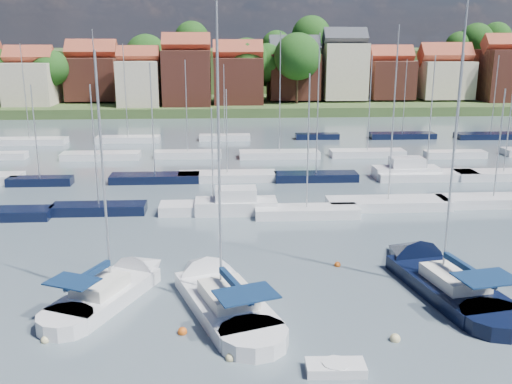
{
  "coord_description": "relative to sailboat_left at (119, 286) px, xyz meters",
  "views": [
    {
      "loc": [
        -6.34,
        -27.22,
        14.46
      ],
      "look_at": [
        -3.93,
        14.0,
        3.45
      ],
      "focal_mm": 40.0,
      "sensor_mm": 36.0,
      "label": 1
    }
  ],
  "objects": [
    {
      "name": "buoy_c",
      "position": [
        4.05,
        -5.23,
        -0.36
      ],
      "size": [
        0.49,
        0.49,
        0.49
      ],
      "primitive_type": "sphere",
      "color": "#D85914",
      "rests_on": "ground"
    },
    {
      "name": "buoy_d",
      "position": [
        14.66,
        -6.56,
        -0.36
      ],
      "size": [
        0.53,
        0.53,
        0.53
      ],
      "primitive_type": "sphere",
      "color": "beige",
      "rests_on": "ground"
    },
    {
      "name": "sailboat_navy",
      "position": [
        19.05,
        0.74,
        -0.01
      ],
      "size": [
        6.13,
        14.23,
        19.0
      ],
      "rotation": [
        0.0,
        0.0,
        1.76
      ],
      "color": "black",
      "rests_on": "ground"
    },
    {
      "name": "buoy_a",
      "position": [
        -2.69,
        -5.68,
        -0.36
      ],
      "size": [
        0.42,
        0.42,
        0.42
      ],
      "primitive_type": "sphere",
      "color": "beige",
      "rests_on": "ground"
    },
    {
      "name": "marina_field",
      "position": [
        14.51,
        30.78,
        0.08
      ],
      "size": [
        79.62,
        41.41,
        15.93
      ],
      "color": "silver",
      "rests_on": "ground"
    },
    {
      "name": "buoy_e",
      "position": [
        13.7,
        3.2,
        -0.36
      ],
      "size": [
        0.42,
        0.42,
        0.42
      ],
      "primitive_type": "sphere",
      "color": "#D85914",
      "rests_on": "ground"
    },
    {
      "name": "far_shore_town",
      "position": [
        14.83,
        128.29,
        4.25
      ],
      "size": [
        212.46,
        90.0,
        22.27
      ],
      "color": "#3C552A",
      "rests_on": "ground"
    },
    {
      "name": "tender",
      "position": [
        11.16,
        -9.15,
        -0.13
      ],
      "size": [
        2.71,
        1.34,
        0.58
      ],
      "rotation": [
        0.0,
        0.0,
        -0.04
      ],
      "color": "silver",
      "rests_on": "ground"
    },
    {
      "name": "buoy_b",
      "position": [
        6.44,
        -7.85,
        -0.36
      ],
      "size": [
        0.46,
        0.46,
        0.46
      ],
      "primitive_type": "sphere",
      "color": "beige",
      "rests_on": "ground"
    },
    {
      "name": "ground",
      "position": [
        12.6,
        35.63,
        -0.36
      ],
      "size": [
        260.0,
        260.0,
        0.0
      ],
      "primitive_type": "plane",
      "color": "#4B5E66",
      "rests_on": "ground"
    },
    {
      "name": "sailboat_centre",
      "position": [
        5.63,
        -0.98,
        -0.01
      ],
      "size": [
        7.61,
        13.61,
        17.84
      ],
      "rotation": [
        0.0,
        0.0,
        1.9
      ],
      "color": "silver",
      "rests_on": "ground"
    },
    {
      "name": "sailboat_left",
      "position": [
        0.0,
        0.0,
        0.0
      ],
      "size": [
        7.3,
        11.4,
        15.21
      ],
      "rotation": [
        0.0,
        0.0,
        1.15
      ],
      "color": "silver",
      "rests_on": "ground"
    },
    {
      "name": "buoy_f",
      "position": [
        20.64,
        -4.77,
        -0.36
      ],
      "size": [
        0.45,
        0.45,
        0.45
      ],
      "primitive_type": "sphere",
      "color": "beige",
      "rests_on": "ground"
    }
  ]
}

